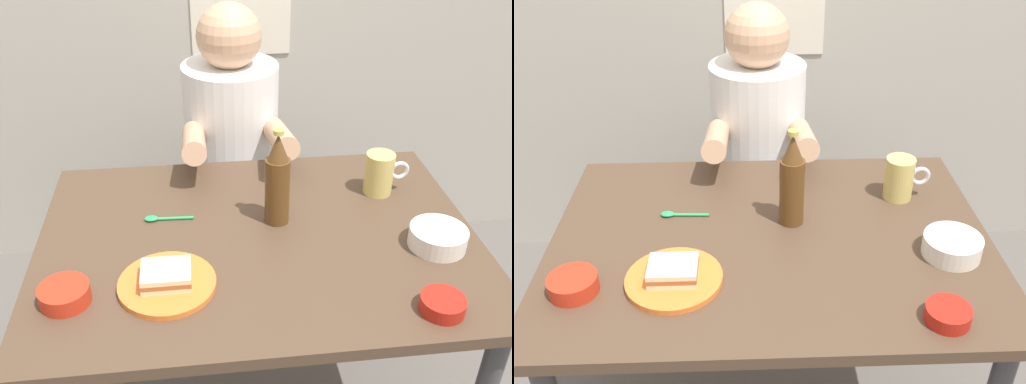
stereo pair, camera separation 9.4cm
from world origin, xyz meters
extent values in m
cube|color=#4C3828|center=(0.00, 0.00, 0.72)|extent=(1.10, 0.80, 0.03)
cylinder|color=#3F3F44|center=(-0.49, 0.34, 0.35)|extent=(0.05, 0.05, 0.71)
cylinder|color=#3F3F44|center=(0.49, 0.34, 0.35)|extent=(0.05, 0.05, 0.71)
cylinder|color=#4C4C51|center=(-0.02, 0.63, 0.21)|extent=(0.08, 0.08, 0.41)
cylinder|color=maroon|center=(-0.02, 0.63, 0.43)|extent=(0.34, 0.34, 0.04)
cylinder|color=white|center=(-0.02, 0.63, 0.71)|extent=(0.32, 0.32, 0.52)
sphere|color=tan|center=(-0.02, 0.63, 1.06)|extent=(0.21, 0.21, 0.21)
cylinder|color=tan|center=(-0.15, 0.38, 0.82)|extent=(0.07, 0.31, 0.14)
cylinder|color=tan|center=(0.11, 0.38, 0.82)|extent=(0.07, 0.31, 0.14)
cylinder|color=orange|center=(-0.22, -0.17, 0.75)|extent=(0.22, 0.22, 0.01)
cube|color=beige|center=(-0.22, -0.17, 0.76)|extent=(0.11, 0.09, 0.01)
cube|color=#9E592D|center=(-0.22, -0.17, 0.77)|extent=(0.11, 0.09, 0.01)
cube|color=beige|center=(-0.22, -0.17, 0.78)|extent=(0.11, 0.09, 0.01)
cylinder|color=#D1BC66|center=(0.36, 0.17, 0.80)|extent=(0.08, 0.08, 0.12)
torus|color=silver|center=(0.42, 0.17, 0.81)|extent=(0.06, 0.01, 0.06)
cylinder|color=#593819|center=(0.06, 0.06, 0.83)|extent=(0.06, 0.06, 0.18)
cone|color=#593819|center=(0.06, 0.06, 0.95)|extent=(0.05, 0.05, 0.07)
cylinder|color=#BFB74C|center=(0.06, 0.06, 1.00)|extent=(0.03, 0.03, 0.01)
cylinder|color=silver|center=(0.43, -0.09, 0.77)|extent=(0.14, 0.14, 0.05)
cylinder|color=tan|center=(0.43, -0.09, 0.78)|extent=(0.11, 0.11, 0.02)
cylinder|color=#B21E14|center=(0.35, -0.31, 0.76)|extent=(0.10, 0.10, 0.03)
cylinder|color=maroon|center=(0.35, -0.31, 0.76)|extent=(0.08, 0.08, 0.02)
cylinder|color=red|center=(-0.44, -0.19, 0.76)|extent=(0.11, 0.11, 0.04)
cylinder|color=#A33521|center=(-0.44, -0.19, 0.77)|extent=(0.09, 0.09, 0.02)
cylinder|color=#26A559|center=(-0.22, 0.10, 0.74)|extent=(0.11, 0.01, 0.01)
ellipsoid|color=#26A559|center=(-0.27, 0.10, 0.75)|extent=(0.04, 0.02, 0.01)
camera|label=1|loc=(-0.14, -1.16, 1.59)|focal=40.23mm
camera|label=2|loc=(-0.05, -1.17, 1.59)|focal=40.23mm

